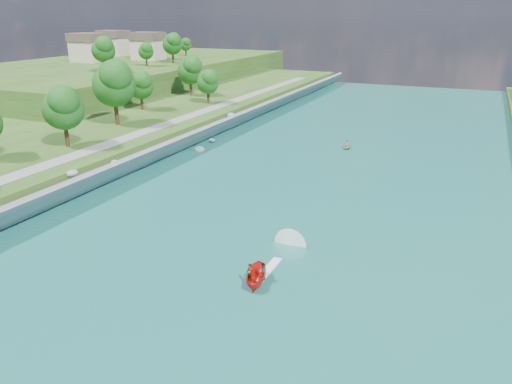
% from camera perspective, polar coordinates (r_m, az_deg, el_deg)
% --- Properties ---
extents(ground, '(260.00, 260.00, 0.00)m').
position_cam_1_polar(ground, '(46.01, -5.89, -10.62)').
color(ground, '#2D5119').
rests_on(ground, ground).
extents(river_water, '(55.00, 240.00, 0.10)m').
position_cam_1_polar(river_water, '(62.28, 3.24, -2.05)').
color(river_water, '#1B685C').
rests_on(river_water, ground).
extents(ridge_west, '(60.00, 120.00, 9.00)m').
position_cam_1_polar(ridge_west, '(166.11, -14.75, 12.75)').
color(ridge_west, '#2D5119').
rests_on(ridge_west, ground).
extents(riprap_bank, '(4.91, 236.00, 4.29)m').
position_cam_1_polar(riprap_bank, '(73.62, -16.15, 2.12)').
color(riprap_bank, slate).
rests_on(riprap_bank, ground).
extents(riverside_path, '(3.00, 200.00, 0.10)m').
position_cam_1_polar(riverside_path, '(78.14, -19.61, 4.09)').
color(riverside_path, gray).
rests_on(riverside_path, berm_west).
extents(ridge_houses, '(29.50, 29.50, 8.40)m').
position_cam_1_polar(ridge_houses, '(173.09, -15.62, 15.87)').
color(ridge_houses, beige).
rests_on(ridge_houses, ridge_west).
extents(trees_ridge, '(20.63, 57.18, 10.33)m').
position_cam_1_polar(trees_ridge, '(153.17, -12.14, 15.86)').
color(trees_ridge, '#154C14').
rests_on(trees_ridge, ridge_west).
extents(motorboat, '(3.60, 18.95, 2.11)m').
position_cam_1_polar(motorboat, '(46.77, 0.78, -8.87)').
color(motorboat, red).
rests_on(motorboat, river_water).
extents(raft, '(2.65, 3.36, 1.51)m').
position_cam_1_polar(raft, '(91.84, 10.29, 5.16)').
color(raft, gray).
rests_on(raft, river_water).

